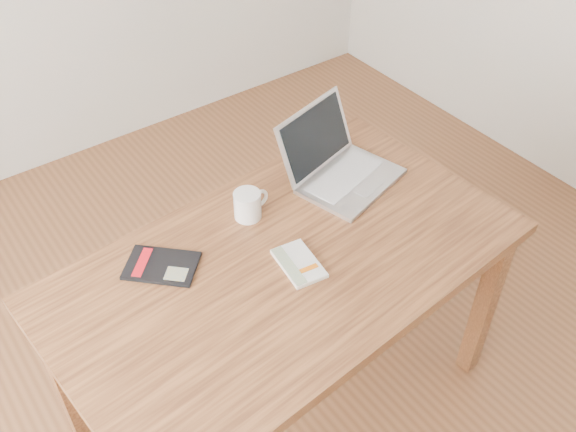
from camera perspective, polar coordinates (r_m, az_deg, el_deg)
room at (r=1.41m, az=-3.32°, el=9.80°), size 4.04×4.04×2.70m
desk at (r=1.95m, az=-0.15°, el=-5.68°), size 1.45×0.91×0.75m
white_guidebook at (r=1.87m, az=0.97°, el=-4.24°), size 0.13×0.18×0.01m
black_guidebook at (r=1.90m, az=-11.19°, el=-4.36°), size 0.24×0.24×0.01m
laptop at (r=2.16m, az=4.49°, el=4.53°), size 0.40×0.39×0.22m
coffee_mug at (r=2.00m, az=-3.55°, el=1.05°), size 0.12×0.09×0.09m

